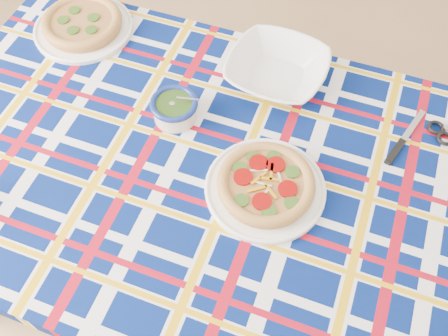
# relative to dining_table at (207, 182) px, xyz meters

# --- Properties ---
(floor) EXTENTS (4.00, 4.00, 0.00)m
(floor) POSITION_rel_dining_table_xyz_m (0.14, -0.11, -0.61)
(floor) COLOR #97734E
(floor) RESTS_ON ground
(dining_table) EXTENTS (1.63, 1.26, 0.68)m
(dining_table) POSITION_rel_dining_table_xyz_m (0.00, 0.00, 0.00)
(dining_table) COLOR brown
(dining_table) RESTS_ON floor
(tablecloth) EXTENTS (1.67, 1.30, 0.10)m
(tablecloth) POSITION_rel_dining_table_xyz_m (0.00, -0.00, 0.02)
(tablecloth) COLOR #041655
(tablecloth) RESTS_ON dining_table
(main_focaccia_plate) EXTENTS (0.37, 0.37, 0.06)m
(main_focaccia_plate) POSITION_rel_dining_table_xyz_m (0.14, -0.05, 0.10)
(main_focaccia_plate) COLOR #A26E39
(main_focaccia_plate) RESTS_ON tablecloth
(pesto_bowl) EXTENTS (0.15, 0.15, 0.07)m
(pesto_bowl) POSITION_rel_dining_table_xyz_m (-0.09, 0.14, 0.11)
(pesto_bowl) COLOR #18320D
(pesto_bowl) RESTS_ON tablecloth
(serving_bowl) EXTENTS (0.33, 0.33, 0.06)m
(serving_bowl) POSITION_rel_dining_table_xyz_m (0.16, 0.29, 0.10)
(serving_bowl) COLOR white
(serving_bowl) RESTS_ON tablecloth
(second_focaccia_plate) EXTENTS (0.36, 0.36, 0.05)m
(second_focaccia_plate) POSITION_rel_dining_table_xyz_m (-0.39, 0.44, 0.10)
(second_focaccia_plate) COLOR #A26E39
(second_focaccia_plate) RESTS_ON tablecloth
(table_knife) EXTENTS (0.13, 0.19, 0.01)m
(table_knife) POSITION_rel_dining_table_xyz_m (0.50, 0.15, 0.07)
(table_knife) COLOR silver
(table_knife) RESTS_ON tablecloth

